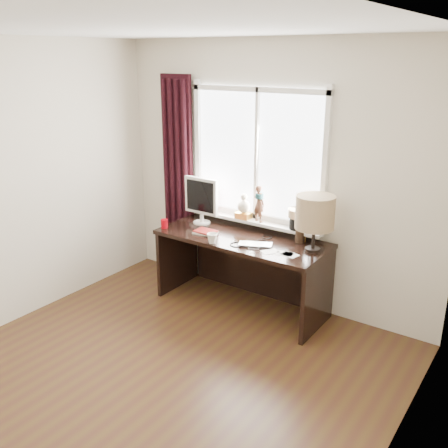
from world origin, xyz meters
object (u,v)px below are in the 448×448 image
Objects in this scene: red_cup at (164,224)px; monitor at (201,198)px; laptop at (256,245)px; mug at (212,238)px; desk at (247,257)px; table_lamp at (315,213)px.

red_cup is 0.47m from monitor.
monitor is at bearing 139.24° from laptop.
desk is at bearing 70.42° from mug.
laptop is at bearing 5.48° from red_cup.
table_lamp reaches higher than red_cup.
monitor is at bearing 178.67° from desk.
monitor is (-0.58, 0.01, 0.52)m from desk.
mug is at bearing -43.25° from monitor.
monitor reaches higher than desk.
laptop reaches higher than desk.
table_lamp is at bearing 22.44° from mug.
red_cup is 0.91m from desk.
red_cup is at bearing -169.37° from table_lamp.
monitor is 0.94× the size of table_lamp.
desk is at bearing -1.33° from monitor.
laptop is 0.41m from desk.
table_lamp is (1.30, -0.05, 0.09)m from monitor.
desk is 0.95m from table_lamp.
desk is at bearing 22.12° from red_cup.
laptop is 0.63m from table_lamp.
table_lamp reaches higher than mug.
monitor is at bearing 177.70° from table_lamp.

